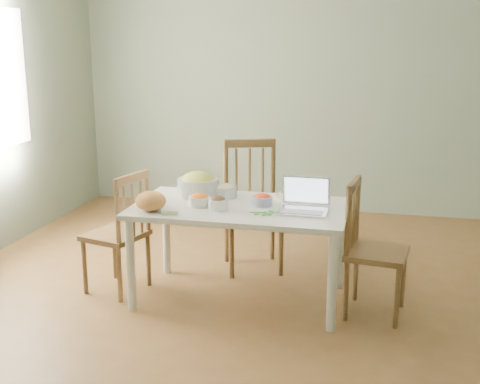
% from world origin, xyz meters
% --- Properties ---
extents(floor, '(5.00, 5.00, 0.00)m').
position_xyz_m(floor, '(0.00, 0.00, 0.00)').
color(floor, brown).
rests_on(floor, ground).
extents(wall_back, '(5.00, 0.00, 2.70)m').
position_xyz_m(wall_back, '(0.00, 2.50, 1.35)').
color(wall_back, gray).
rests_on(wall_back, ground).
extents(wall_front, '(5.00, 0.00, 2.70)m').
position_xyz_m(wall_front, '(0.00, -2.50, 1.35)').
color(wall_front, gray).
rests_on(wall_front, ground).
extents(dining_table, '(1.49, 0.84, 0.70)m').
position_xyz_m(dining_table, '(-0.17, -0.03, 0.35)').
color(dining_table, silver).
rests_on(dining_table, floor).
extents(chair_far, '(0.59, 0.57, 1.04)m').
position_xyz_m(chair_far, '(-0.21, 0.58, 0.52)').
color(chair_far, '#4A3118').
rests_on(chair_far, floor).
extents(chair_left, '(0.47, 0.49, 0.91)m').
position_xyz_m(chair_left, '(-1.11, -0.08, 0.45)').
color(chair_left, '#4A3118').
rests_on(chair_left, floor).
extents(chair_right, '(0.44, 0.46, 0.93)m').
position_xyz_m(chair_right, '(0.79, -0.06, 0.46)').
color(chair_right, '#4A3118').
rests_on(chair_right, floor).
extents(bread_boule, '(0.25, 0.25, 0.14)m').
position_xyz_m(bread_boule, '(-0.73, -0.29, 0.77)').
color(bread_boule, '#C2783A').
rests_on(bread_boule, dining_table).
extents(butter_stick, '(0.12, 0.05, 0.03)m').
position_xyz_m(butter_stick, '(-0.57, -0.36, 0.72)').
color(butter_stick, '#F3EBB9').
rests_on(butter_stick, dining_table).
extents(bowl_squash, '(0.40, 0.40, 0.18)m').
position_xyz_m(bowl_squash, '(-0.54, 0.17, 0.79)').
color(bowl_squash, '#EBF668').
rests_on(bowl_squash, dining_table).
extents(bowl_carrot, '(0.18, 0.18, 0.09)m').
position_xyz_m(bowl_carrot, '(-0.45, -0.10, 0.74)').
color(bowl_carrot, '#D8541E').
rests_on(bowl_carrot, dining_table).
extents(bowl_onion, '(0.20, 0.20, 0.10)m').
position_xyz_m(bowl_onion, '(-0.34, 0.19, 0.75)').
color(bowl_onion, '#FAF5C3').
rests_on(bowl_onion, dining_table).
extents(bowl_mushroom, '(0.18, 0.18, 0.09)m').
position_xyz_m(bowl_mushroom, '(-0.30, -0.15, 0.75)').
color(bowl_mushroom, '#4B3219').
rests_on(bowl_mushroom, dining_table).
extents(bowl_redpep, '(0.16, 0.16, 0.08)m').
position_xyz_m(bowl_redpep, '(-0.02, 0.01, 0.74)').
color(bowl_redpep, red).
rests_on(bowl_redpep, dining_table).
extents(bowl_broccoli, '(0.15, 0.15, 0.08)m').
position_xyz_m(bowl_broccoli, '(0.13, 0.20, 0.74)').
color(bowl_broccoli, '#204F1F').
rests_on(bowl_broccoli, dining_table).
extents(flatbread, '(0.25, 0.25, 0.02)m').
position_xyz_m(flatbread, '(0.12, 0.28, 0.71)').
color(flatbread, '#C4B688').
rests_on(flatbread, dining_table).
extents(basil_bunch, '(0.19, 0.19, 0.02)m').
position_xyz_m(basil_bunch, '(0.02, -0.18, 0.71)').
color(basil_bunch, '#155915').
rests_on(basil_bunch, dining_table).
extents(laptop, '(0.34, 0.30, 0.23)m').
position_xyz_m(laptop, '(0.28, -0.10, 0.81)').
color(laptop, silver).
rests_on(laptop, dining_table).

